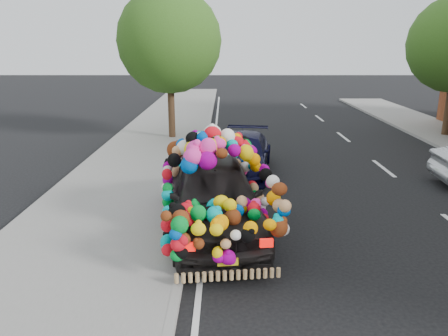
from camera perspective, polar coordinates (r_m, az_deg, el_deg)
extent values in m
plane|color=black|center=(9.62, 9.63, -8.22)|extent=(100.00, 100.00, 0.00)
cube|color=gray|center=(9.85, -16.10, -7.69)|extent=(4.00, 60.00, 0.12)
cube|color=gray|center=(9.49, -4.61, -7.95)|extent=(0.15, 60.00, 0.13)
cylinder|color=#332114|center=(18.47, -6.89, 7.88)|extent=(0.28, 0.28, 2.73)
sphere|color=#2C5316|center=(18.29, -7.18, 16.17)|extent=(4.20, 4.20, 4.20)
cylinder|color=#332114|center=(21.13, 27.26, 7.12)|extent=(0.28, 0.28, 2.64)
imported|color=black|center=(9.27, -1.28, -3.69)|extent=(2.39, 4.82, 1.58)
cube|color=red|center=(7.08, -4.67, -10.24)|extent=(0.23, 0.09, 0.14)
cube|color=red|center=(7.22, 5.57, -9.72)|extent=(0.23, 0.09, 0.14)
cube|color=yellow|center=(7.25, 0.51, -12.18)|extent=(0.34, 0.08, 0.12)
imported|color=black|center=(13.57, 2.43, 1.81)|extent=(2.21, 4.31, 1.20)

